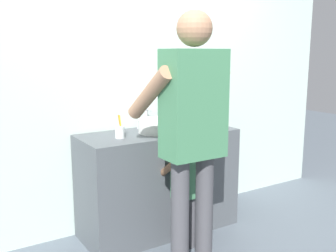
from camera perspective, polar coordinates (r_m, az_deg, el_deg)
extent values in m
plane|color=slate|center=(3.29, 1.45, -16.65)|extent=(14.00, 14.00, 0.00)
cube|color=silver|center=(3.46, -4.19, 8.00)|extent=(4.40, 0.08, 2.70)
cube|color=#4C5156|center=(3.36, -1.38, -8.09)|extent=(1.32, 0.54, 0.86)
cylinder|color=silver|center=(3.22, -1.23, 0.03)|extent=(0.35, 0.35, 0.11)
cylinder|color=#B1B1AD|center=(3.21, -1.23, 0.13)|extent=(0.29, 0.29, 0.09)
cylinder|color=#B7BABF|center=(3.40, -3.19, 1.21)|extent=(0.03, 0.03, 0.18)
cylinder|color=#B7BABF|center=(3.34, -2.71, 2.42)|extent=(0.02, 0.12, 0.02)
cylinder|color=#B7BABF|center=(3.38, -4.22, 0.02)|extent=(0.04, 0.04, 0.05)
cylinder|color=#B7BABF|center=(3.45, -2.16, 0.25)|extent=(0.04, 0.04, 0.05)
cylinder|color=silver|center=(3.03, -7.04, -0.87)|extent=(0.07, 0.07, 0.09)
cylinder|color=yellow|center=(3.00, -6.89, 0.07)|extent=(0.03, 0.01, 0.17)
cube|color=white|center=(2.99, -6.94, 1.86)|extent=(0.01, 0.02, 0.02)
cylinder|color=orange|center=(3.00, -7.00, 0.06)|extent=(0.03, 0.02, 0.17)
cube|color=white|center=(2.99, -7.04, 1.85)|extent=(0.01, 0.02, 0.02)
cylinder|color=#47474C|center=(3.09, 1.79, -14.20)|extent=(0.06, 0.06, 0.42)
cylinder|color=#47474C|center=(3.14, 3.43, -13.76)|extent=(0.06, 0.06, 0.42)
cube|color=#427F56|center=(2.97, 2.69, -7.07)|extent=(0.21, 0.12, 0.37)
sphere|color=brown|center=(2.91, 2.73, -2.32)|extent=(0.12, 0.12, 0.12)
cylinder|color=brown|center=(2.98, -0.21, -6.37)|extent=(0.05, 0.25, 0.20)
cylinder|color=brown|center=(3.10, 3.44, -5.69)|extent=(0.05, 0.25, 0.20)
cylinder|color=#47474C|center=(2.72, 1.75, -13.16)|extent=(0.12, 0.12, 0.82)
cylinder|color=#47474C|center=(2.83, 5.27, -12.22)|extent=(0.12, 0.12, 0.82)
cube|color=#427F56|center=(2.57, 3.75, 3.20)|extent=(0.41, 0.23, 0.71)
sphere|color=#A87A5B|center=(2.55, 3.88, 13.99)|extent=(0.23, 0.23, 0.23)
cylinder|color=#A87A5B|center=(2.60, -2.71, 4.68)|extent=(0.10, 0.50, 0.39)
cylinder|color=#A87A5B|center=(2.85, 5.23, 5.17)|extent=(0.10, 0.50, 0.39)
cylinder|color=orange|center=(3.02, 3.02, 1.94)|extent=(0.01, 0.14, 0.03)
cube|color=white|center=(3.08, 2.22, 2.34)|extent=(0.01, 0.02, 0.02)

